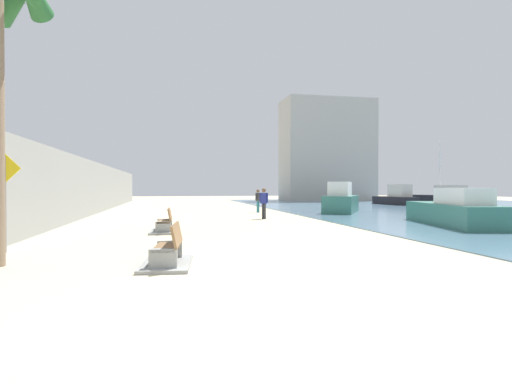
% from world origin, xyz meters
% --- Properties ---
extents(ground_plane, '(120.00, 120.00, 0.00)m').
position_xyz_m(ground_plane, '(0.00, 18.00, 0.00)').
color(ground_plane, '#C6B793').
extents(seawall, '(0.80, 64.00, 3.55)m').
position_xyz_m(seawall, '(-7.50, 18.00, 1.77)').
color(seawall, gray).
rests_on(seawall, ground).
extents(bench_near, '(1.31, 2.20, 0.98)m').
position_xyz_m(bench_near, '(-2.20, 2.20, 0.23)').
color(bench_near, gray).
rests_on(bench_near, ground).
extents(bench_far, '(1.16, 2.13, 0.98)m').
position_xyz_m(bench_far, '(-2.37, 9.60, 0.23)').
color(bench_far, gray).
rests_on(bench_far, ground).
extents(person_walking, '(0.45, 0.35, 1.78)m').
position_xyz_m(person_walking, '(3.12, 15.71, 1.05)').
color(person_walking, '#333338').
rests_on(person_walking, ground).
extents(person_standing, '(0.44, 0.36, 1.68)m').
position_xyz_m(person_standing, '(4.04, 21.75, 0.98)').
color(person_standing, teal).
rests_on(person_standing, ground).
extents(boat_outer, '(3.50, 7.45, 1.76)m').
position_xyz_m(boat_outer, '(10.97, 9.73, 0.71)').
color(boat_outer, '#337060').
rests_on(boat_outer, water_bay).
extents(boat_mid_bay, '(3.38, 7.88, 7.22)m').
position_xyz_m(boat_mid_bay, '(28.30, 34.48, 0.78)').
color(boat_mid_bay, black).
rests_on(boat_mid_bay, water_bay).
extents(boat_distant, '(4.49, 5.83, 2.16)m').
position_xyz_m(boat_distant, '(9.76, 20.22, 0.85)').
color(boat_distant, '#337060').
rests_on(boat_distant, water_bay).
extents(boat_far_left, '(2.38, 5.61, 2.08)m').
position_xyz_m(boat_far_left, '(20.61, 31.55, 0.78)').
color(boat_far_left, black).
rests_on(boat_far_left, water_bay).
extents(pedestrian_sign, '(0.85, 0.08, 2.79)m').
position_xyz_m(pedestrian_sign, '(-6.68, 5.08, 1.73)').
color(pedestrian_sign, slate).
rests_on(pedestrian_sign, ground).
extents(harbor_building, '(12.00, 6.00, 13.54)m').
position_xyz_m(harbor_building, '(18.64, 46.00, 6.77)').
color(harbor_building, '#ADAAA3').
rests_on(harbor_building, ground).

